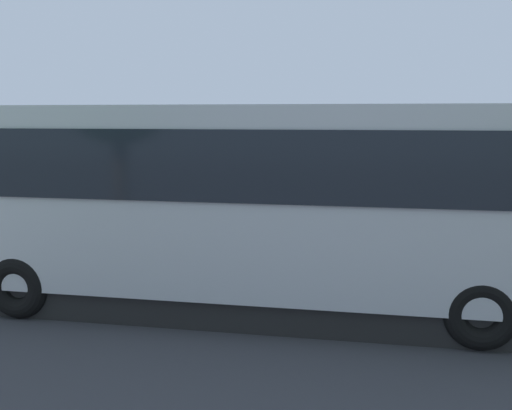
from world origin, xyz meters
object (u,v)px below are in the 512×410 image
stunt_motorcycle (199,211)px  parked_motorcycle_dark (357,259)px  spectator_left (312,219)px  parked_motorcycle_silver (101,246)px  traffic_cone (269,221)px  spectator_far_left (379,225)px  spectator_centre (266,220)px  spectator_right (210,220)px  spectator_far_right (162,214)px  tour_bus (248,209)px

stunt_motorcycle → parked_motorcycle_dark: bearing=135.3°
spectator_left → stunt_motorcycle: (3.39, -3.23, -0.42)m
parked_motorcycle_silver → traffic_cone: bearing=-118.3°
spectator_far_left → parked_motorcycle_silver: 5.59m
parked_motorcycle_silver → traffic_cone: (-2.58, -4.79, -0.18)m
spectator_left → stunt_motorcycle: size_ratio=0.85×
spectator_left → stunt_motorcycle: 4.70m
spectator_centre → spectator_right: spectator_right is taller
parked_motorcycle_dark → spectator_left: bearing=-48.2°
spectator_left → spectator_right: bearing=11.0°
stunt_motorcycle → spectator_centre: bearing=126.3°
spectator_left → traffic_cone: 4.28m
spectator_centre → spectator_far_right: spectator_far_right is taller
spectator_right → spectator_far_right: (1.13, -0.27, 0.05)m
parked_motorcycle_silver → stunt_motorcycle: size_ratio=0.99×
spectator_left → parked_motorcycle_silver: bearing=11.9°
spectator_far_left → spectator_left: spectator_left is taller
spectator_far_left → traffic_cone: (2.95, -4.24, -0.72)m
tour_bus → parked_motorcycle_silver: size_ratio=4.79×
parked_motorcycle_dark → tour_bus: bearing=48.8°
spectator_left → parked_motorcycle_dark: size_ratio=0.84×
tour_bus → spectator_right: (1.36, -2.54, -0.63)m
spectator_far_left → spectator_far_right: bearing=-2.8°
spectator_left → parked_motorcycle_silver: (4.20, 0.89, -0.55)m
spectator_centre → traffic_cone: size_ratio=2.66×
tour_bus → stunt_motorcycle: 6.82m
tour_bus → spectator_left: tour_bus is taller
spectator_left → parked_motorcycle_silver: spectator_left is taller
spectator_left → spectator_right: 2.07m
spectator_centre → parked_motorcycle_dark: 2.18m
spectator_centre → spectator_right: bearing=14.5°
spectator_left → parked_motorcycle_dark: bearing=131.8°
stunt_motorcycle → spectator_left: bearing=136.3°
parked_motorcycle_dark → spectator_far_left: bearing=-117.4°
stunt_motorcycle → traffic_cone: size_ratio=3.23×
tour_bus → parked_motorcycle_dark: (-1.63, -1.86, -1.16)m
spectator_left → spectator_centre: bearing=6.7°
spectator_far_right → parked_motorcycle_dark: (-4.12, 0.95, -0.58)m
spectator_far_left → spectator_left: size_ratio=0.99×
spectator_right → parked_motorcycle_dark: 3.11m
spectator_far_left → stunt_motorcycle: (4.72, -3.58, -0.41)m
spectator_far_right → parked_motorcycle_dark: bearing=167.1°
parked_motorcycle_silver → stunt_motorcycle: (-0.81, -4.12, 0.13)m
spectator_centre → parked_motorcycle_dark: size_ratio=0.82×
spectator_far_right → spectator_centre: bearing=-179.7°
tour_bus → spectator_right: size_ratio=5.68×
spectator_left → spectator_far_right: spectator_far_right is taller
stunt_motorcycle → spectator_right: bearing=110.5°
tour_bus → spectator_far_left: 3.33m
spectator_left → stunt_motorcycle: bearing=-43.7°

